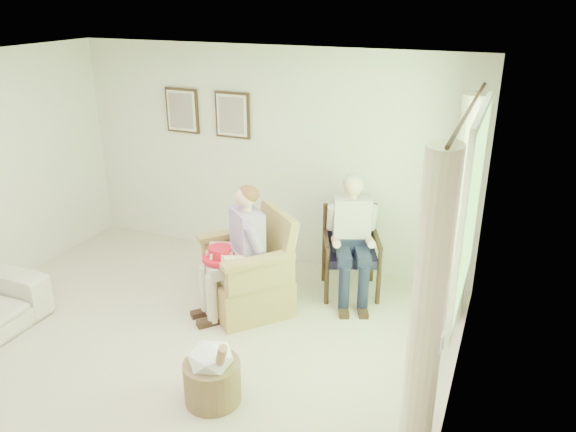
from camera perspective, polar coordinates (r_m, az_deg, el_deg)
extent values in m
plane|color=beige|center=(5.23, -14.88, -16.07)|extent=(5.50, 5.50, 0.00)
cube|color=silver|center=(6.77, -2.00, 5.99)|extent=(5.00, 0.04, 2.60)
cube|color=silver|center=(3.68, 16.31, -9.38)|extent=(0.04, 5.50, 2.60)
cube|color=white|center=(4.21, -18.37, 13.26)|extent=(5.00, 5.50, 0.02)
cube|color=#2D6B23|center=(4.66, 18.15, 0.62)|extent=(0.02, 1.40, 1.50)
cube|color=white|center=(4.45, 19.21, 10.04)|extent=(0.04, 1.52, 0.06)
cube|color=white|center=(4.98, 16.98, -7.75)|extent=(0.04, 1.52, 0.06)
cylinder|color=#382114|center=(4.45, 18.07, 10.44)|extent=(0.03, 2.50, 0.03)
cylinder|color=beige|center=(3.95, 14.03, -9.29)|extent=(0.34, 0.34, 2.30)
cylinder|color=beige|center=(5.72, 17.26, 0.37)|extent=(0.34, 0.34, 2.30)
cube|color=#382114|center=(7.17, -10.69, 10.49)|extent=(0.45, 0.03, 0.55)
cube|color=silver|center=(7.16, -10.79, 10.45)|extent=(0.39, 0.01, 0.49)
cube|color=tan|center=(7.15, -10.82, 10.44)|extent=(0.33, 0.01, 0.43)
cube|color=#382114|center=(6.82, -5.66, 10.18)|extent=(0.45, 0.03, 0.55)
cube|color=silver|center=(6.80, -5.75, 10.14)|extent=(0.39, 0.01, 0.49)
cube|color=tan|center=(6.80, -5.78, 10.13)|extent=(0.33, 0.01, 0.43)
cube|color=tan|center=(6.00, -4.12, -7.59)|extent=(0.79, 0.77, 0.41)
cube|color=beige|center=(5.86, -4.32, -5.54)|extent=(0.61, 0.59, 0.10)
cube|color=tan|center=(6.02, -2.89, -1.70)|extent=(0.73, 0.22, 0.62)
cube|color=tan|center=(5.99, -7.34, -3.86)|extent=(0.10, 0.71, 0.29)
cube|color=tan|center=(5.69, -0.93, -5.11)|extent=(0.10, 0.71, 0.29)
cylinder|color=black|center=(6.19, 3.15, -6.62)|extent=(0.05, 0.05, 0.41)
cylinder|color=black|center=(6.05, 8.15, -7.52)|extent=(0.05, 0.05, 0.41)
cylinder|color=black|center=(6.62, 4.66, -4.63)|extent=(0.05, 0.05, 0.41)
cylinder|color=black|center=(6.50, 9.33, -5.42)|extent=(0.05, 0.05, 0.41)
cube|color=#1D1938|center=(6.22, 6.42, -3.98)|extent=(0.54, 0.52, 0.09)
cube|color=#1D1938|center=(6.34, 7.15, -1.04)|extent=(0.50, 0.06, 0.46)
cube|color=beige|center=(5.78, -4.36, -4.14)|extent=(0.40, 0.26, 0.16)
cube|color=#AB8EC9|center=(5.68, -4.35, -1.52)|extent=(0.39, 0.24, 0.46)
sphere|color=#DDAD8E|center=(5.54, -4.51, 1.96)|extent=(0.21, 0.21, 0.21)
ellipsoid|color=brown|center=(5.55, -4.40, 2.28)|extent=(0.22, 0.22, 0.18)
cube|color=beige|center=(5.68, -6.25, -5.31)|extent=(0.14, 0.44, 0.13)
cube|color=beige|center=(5.59, -4.44, -5.69)|extent=(0.14, 0.44, 0.13)
cylinder|color=beige|center=(5.66, -7.11, -8.69)|extent=(0.12, 0.12, 0.52)
cylinder|color=beige|center=(5.57, -5.29, -9.12)|extent=(0.12, 0.12, 0.52)
cube|color=#181C36|center=(6.16, 6.48, -2.67)|extent=(0.40, 0.26, 0.16)
cube|color=silver|center=(6.06, 6.65, -0.19)|extent=(0.39, 0.24, 0.46)
sphere|color=#DDAD8E|center=(5.93, 6.77, 3.09)|extent=(0.21, 0.21, 0.21)
ellipsoid|color=#B7B2AD|center=(5.94, 6.85, 3.39)|extent=(0.22, 0.22, 0.18)
cube|color=#181C36|center=(6.01, 4.95, -3.76)|extent=(0.14, 0.44, 0.13)
cube|color=#181C36|center=(5.96, 6.78, -4.07)|extent=(0.14, 0.44, 0.13)
cylinder|color=#181C36|center=(5.97, 4.27, -6.91)|extent=(0.12, 0.12, 0.51)
cylinder|color=#181C36|center=(5.92, 6.12, -7.25)|extent=(0.12, 0.12, 0.51)
cylinder|color=red|center=(5.67, -6.91, -4.25)|extent=(0.36, 0.36, 0.04)
cylinder|color=red|center=(5.64, -6.94, -3.71)|extent=(0.23, 0.23, 0.12)
cube|color=white|center=(5.59, -5.87, -3.92)|extent=(0.05, 0.01, 0.05)
cube|color=white|center=(5.68, -5.83, -3.46)|extent=(0.03, 0.04, 0.05)
cube|color=white|center=(5.74, -6.61, -3.20)|extent=(0.02, 0.05, 0.05)
cube|color=white|center=(5.73, -7.63, -3.32)|extent=(0.04, 0.03, 0.05)
cube|color=white|center=(5.65, -8.15, -3.73)|extent=(0.04, 0.03, 0.05)
cube|color=white|center=(5.56, -7.76, -4.13)|extent=(0.02, 0.05, 0.05)
cube|color=white|center=(5.53, -6.73, -4.22)|extent=(0.03, 0.04, 0.05)
cylinder|color=tan|center=(4.83, -7.69, -16.32)|extent=(0.62, 0.62, 0.36)
ellipsoid|color=white|center=(4.69, -7.84, -14.07)|extent=(0.42, 0.42, 0.25)
cylinder|color=#A57F56|center=(4.61, -7.02, -14.74)|extent=(0.18, 0.33, 0.54)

